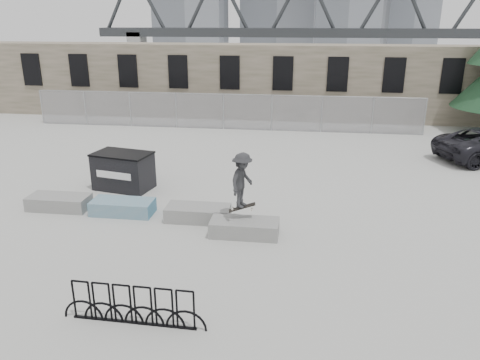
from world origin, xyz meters
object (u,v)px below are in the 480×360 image
object	(u,v)px
planter_center_left	(123,206)
skateboarder	(242,180)
planter_far_left	(59,202)
planter_center_right	(198,213)
dumpster	(123,171)
planter_offset	(245,227)
bike_rack	(133,306)

from	to	relation	value
planter_center_left	skateboarder	xyz separation A→B (m)	(4.04, -0.88, 1.39)
planter_far_left	planter_center_left	bearing A→B (deg)	-2.76
planter_center_left	planter_center_right	size ratio (longest dim) A/B	1.00
planter_center_right	planter_center_left	bearing A→B (deg)	176.24
planter_center_right	dumpster	xyz separation A→B (m)	(-3.37, 2.46, 0.44)
planter_center_right	dumpster	distance (m)	4.20
planter_offset	bike_rack	xyz separation A→B (m)	(-1.76, -4.50, 0.19)
planter_far_left	dumpster	xyz separation A→B (m)	(1.44, 2.19, 0.44)
dumpster	planter_center_left	bearing A→B (deg)	-58.45
planter_center_left	bike_rack	world-z (taller)	bike_rack
bike_rack	planter_offset	bearing A→B (deg)	68.62
planter_far_left	planter_center_left	world-z (taller)	same
planter_center_right	bike_rack	xyz separation A→B (m)	(-0.17, -5.37, 0.19)
planter_center_left	dumpster	size ratio (longest dim) A/B	0.87
bike_rack	planter_center_right	bearing A→B (deg)	88.15
dumpster	bike_rack	size ratio (longest dim) A/B	0.73
dumpster	bike_rack	distance (m)	8.47
planter_center_right	planter_offset	distance (m)	1.81
dumpster	planter_center_right	bearing A→B (deg)	-24.41
planter_far_left	skateboarder	bearing A→B (deg)	-8.87
planter_center_right	skateboarder	world-z (taller)	skateboarder
planter_far_left	planter_center_left	distance (m)	2.26
planter_offset	dumpster	size ratio (longest dim) A/B	0.87
dumpster	bike_rack	xyz separation A→B (m)	(3.19, -7.84, -0.26)
planter_center_left	planter_far_left	bearing A→B (deg)	177.24
planter_far_left	skateboarder	size ratio (longest dim) A/B	1.12
dumpster	planter_far_left	bearing A→B (deg)	-111.48
skateboarder	planter_far_left	bearing A→B (deg)	100.80
planter_center_left	skateboarder	distance (m)	4.36
planter_center_left	planter_offset	distance (m)	4.26
planter_far_left	bike_rack	distance (m)	7.30
planter_far_left	dumpster	distance (m)	2.65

